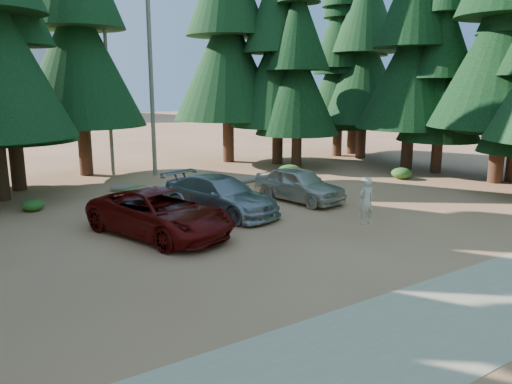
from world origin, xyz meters
TOP-DOWN VIEW (x-y plane):
  - ground at (0.00, 0.00)m, footprint 160.00×160.00m
  - gravel_strip at (0.00, -6.50)m, footprint 26.00×3.50m
  - forest_belt_north at (0.00, 15.00)m, footprint 36.00×7.00m
  - forest_belt_east at (15.50, 4.00)m, footprint 6.00×22.00m
  - snag_front at (0.80, 14.50)m, footprint 0.24×0.24m
  - snag_back at (-1.20, 16.00)m, footprint 0.20×0.20m
  - red_pickup at (-3.65, 3.16)m, footprint 4.23×6.28m
  - silver_minivan_center at (-0.44, 4.57)m, footprint 3.62×5.76m
  - silver_minivan_right at (3.69, 4.63)m, footprint 2.53×4.73m
  - frisbee_player at (1.94, -1.19)m, footprint 0.64×0.46m
  - log_left at (-2.14, 7.92)m, footprint 4.33×0.46m
  - log_mid at (-1.31, 10.38)m, footprint 3.12×2.41m
  - log_right at (2.65, 9.13)m, footprint 4.89×1.63m
  - shrub_far_left at (-6.75, 9.35)m, footprint 0.91×0.91m
  - shrub_left at (-2.48, 9.49)m, footprint 0.83×0.83m
  - shrub_center_left at (-2.51, 8.19)m, footprint 1.44×1.44m
  - shrub_center_right at (0.11, 8.97)m, footprint 1.04×1.04m
  - shrub_right at (4.24, 6.59)m, footprint 0.95×0.95m
  - shrub_far_right at (6.80, 9.38)m, footprint 1.39×1.39m
  - shrub_edge_east at (11.92, 5.74)m, footprint 1.14×1.14m

SIDE VIEW (x-z plane):
  - ground at x=0.00m, z-range 0.00..0.00m
  - forest_belt_north at x=0.00m, z-range -11.00..11.00m
  - forest_belt_east at x=15.50m, z-range -11.00..11.00m
  - gravel_strip at x=0.00m, z-range 0.00..0.01m
  - log_mid at x=-1.31m, z-range 0.00..0.30m
  - log_left at x=-2.14m, z-range 0.00..0.31m
  - log_right at x=2.65m, z-range 0.00..0.32m
  - shrub_left at x=-2.48m, z-range 0.00..0.45m
  - shrub_far_left at x=-6.75m, z-range 0.00..0.50m
  - shrub_right at x=4.24m, z-range 0.00..0.52m
  - shrub_center_right at x=0.11m, z-range 0.00..0.57m
  - shrub_edge_east at x=11.92m, z-range 0.00..0.63m
  - shrub_far_right at x=6.80m, z-range 0.00..0.77m
  - shrub_center_left at x=-2.51m, z-range 0.00..0.79m
  - silver_minivan_right at x=3.69m, z-range 0.00..1.53m
  - silver_minivan_center at x=-0.44m, z-range 0.00..1.56m
  - red_pickup at x=-3.65m, z-range 0.00..1.60m
  - frisbee_player at x=1.94m, z-range 0.56..2.17m
  - snag_back at x=-1.20m, z-range 0.00..10.00m
  - snag_front at x=0.80m, z-range 0.00..12.00m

